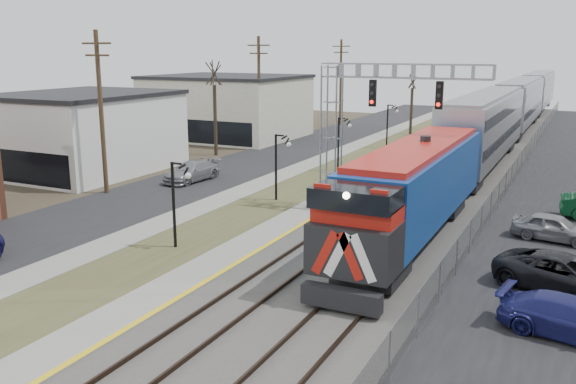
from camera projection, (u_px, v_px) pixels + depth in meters
The scene contains 19 objects.
street_west at pixel (230, 169), 45.88m from camera, with size 7.00×120.00×0.04m, color black.
sidewalk at pixel (284, 175), 43.94m from camera, with size 2.00×120.00×0.08m, color gray.
grass_median at pixel (322, 178), 42.65m from camera, with size 4.00×120.00×0.06m, color #3E4625.
platform at pixel (363, 181), 41.34m from camera, with size 2.00×120.00×0.24m, color gray.
ballast_bed at pixel (436, 189), 39.19m from camera, with size 8.00×120.00×0.20m, color #595651.
platform_edge at pixel (375, 181), 40.93m from camera, with size 0.24×120.00×0.01m, color gold.
track_near at pixel (406, 183), 40.01m from camera, with size 1.58×120.00×0.15m.
track_far at pixel (460, 188), 38.50m from camera, with size 1.58×120.00×0.15m.
train at pixel (510, 112), 58.70m from camera, with size 3.00×85.85×5.33m.
signal_gantry at pixel (361, 111), 33.01m from camera, with size 9.00×1.07×8.15m.
lampposts at pixel (178, 204), 27.61m from camera, with size 0.14×62.14×4.00m.
utility_poles at pixel (101, 114), 37.31m from camera, with size 0.28×80.28×10.00m.
fence at pixel (506, 184), 37.22m from camera, with size 0.04×120.00×1.60m, color gray.
buildings_west at pixel (19, 141), 39.87m from camera, with size 14.00×67.00×7.00m.
bare_trees at pixel (243, 127), 49.19m from camera, with size 12.30×42.30×5.95m.
car_lot_c at pixel (565, 275), 22.53m from camera, with size 2.32×5.03×1.40m, color black.
car_lot_d at pixel (571, 319), 19.00m from camera, with size 1.78×4.37×1.27m, color navy.
car_lot_e at pixel (554, 228), 28.66m from camera, with size 1.51×3.76×1.28m, color gray.
car_street_b at pixel (192, 172), 41.68m from camera, with size 1.88×4.64×1.35m, color gray.
Camera 1 is at (12.34, -3.48, 8.85)m, focal length 38.00 mm.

